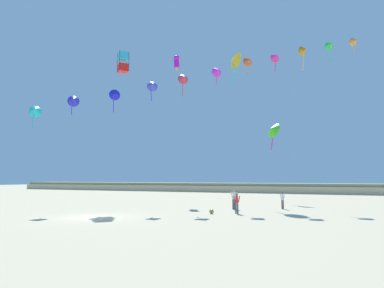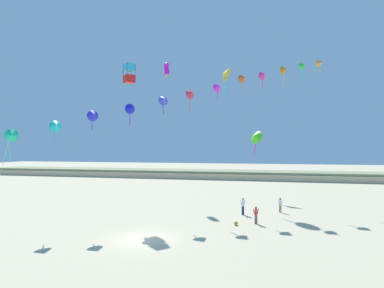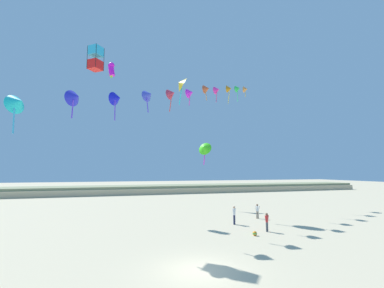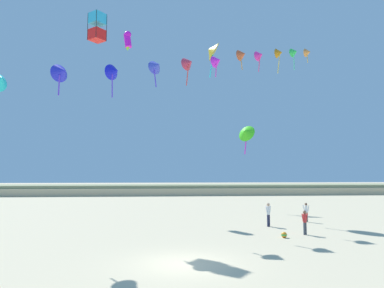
{
  "view_description": "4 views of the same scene",
  "coord_description": "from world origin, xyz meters",
  "px_view_note": "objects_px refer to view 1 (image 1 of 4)",
  "views": [
    {
      "loc": [
        16.48,
        -19.13,
        2.7
      ],
      "look_at": [
        3.26,
        9.26,
        5.87
      ],
      "focal_mm": 32.0,
      "sensor_mm": 36.0,
      "label": 1
    },
    {
      "loc": [
        8.76,
        -21.25,
        6.78
      ],
      "look_at": [
        0.86,
        13.19,
        7.38
      ],
      "focal_mm": 28.0,
      "sensor_mm": 36.0,
      "label": 2
    },
    {
      "loc": [
        -4.4,
        -13.31,
        5.19
      ],
      "look_at": [
        2.51,
        9.65,
        7.72
      ],
      "focal_mm": 24.0,
      "sensor_mm": 36.0,
      "label": 3
    },
    {
      "loc": [
        -0.81,
        -15.66,
        4.09
      ],
      "look_at": [
        1.09,
        9.35,
        6.17
      ],
      "focal_mm": 32.0,
      "sensor_mm": 36.0,
      "label": 4
    }
  ],
  "objects_px": {
    "large_kite_outer_drift": "(272,130)",
    "beach_ball": "(212,212)",
    "person_mid_center": "(234,198)",
    "large_kite_mid_trail": "(123,62)",
    "person_near_left": "(237,202)",
    "person_near_right": "(282,199)",
    "large_kite_low_lead": "(177,62)",
    "large_kite_high_solo": "(234,60)"
  },
  "relations": [
    {
      "from": "large_kite_outer_drift",
      "to": "beach_ball",
      "type": "relative_size",
      "value": 9.69
    },
    {
      "from": "large_kite_low_lead",
      "to": "large_kite_outer_drift",
      "type": "xyz_separation_m",
      "value": [
        13.27,
        -0.51,
        -10.45
      ]
    },
    {
      "from": "person_near_right",
      "to": "large_kite_mid_trail",
      "type": "xyz_separation_m",
      "value": [
        -17.22,
        -0.62,
        14.89
      ]
    },
    {
      "from": "large_kite_mid_trail",
      "to": "beach_ball",
      "type": "height_order",
      "value": "large_kite_mid_trail"
    },
    {
      "from": "person_mid_center",
      "to": "large_kite_low_lead",
      "type": "bearing_deg",
      "value": 134.9
    },
    {
      "from": "large_kite_high_solo",
      "to": "large_kite_outer_drift",
      "type": "bearing_deg",
      "value": 24.75
    },
    {
      "from": "person_near_right",
      "to": "beach_ball",
      "type": "bearing_deg",
      "value": -122.62
    },
    {
      "from": "person_near_right",
      "to": "large_kite_high_solo",
      "type": "height_order",
      "value": "large_kite_high_solo"
    },
    {
      "from": "large_kite_low_lead",
      "to": "large_kite_high_solo",
      "type": "xyz_separation_m",
      "value": [
        9.2,
        -2.38,
        -1.85
      ]
    },
    {
      "from": "person_mid_center",
      "to": "large_kite_outer_drift",
      "type": "relative_size",
      "value": 0.5
    },
    {
      "from": "large_kite_low_lead",
      "to": "large_kite_outer_drift",
      "type": "height_order",
      "value": "large_kite_low_lead"
    },
    {
      "from": "person_mid_center",
      "to": "beach_ball",
      "type": "xyz_separation_m",
      "value": [
        -0.36,
        -4.43,
        -0.84
      ]
    },
    {
      "from": "person_mid_center",
      "to": "large_kite_high_solo",
      "type": "relative_size",
      "value": 0.44
    },
    {
      "from": "large_kite_high_solo",
      "to": "beach_ball",
      "type": "distance_m",
      "value": 22.32
    },
    {
      "from": "large_kite_low_lead",
      "to": "large_kite_mid_trail",
      "type": "xyz_separation_m",
      "value": [
        -1.21,
        -10.72,
        -3.2
      ]
    },
    {
      "from": "person_near_right",
      "to": "large_kite_high_solo",
      "type": "bearing_deg",
      "value": 131.44
    },
    {
      "from": "large_kite_outer_drift",
      "to": "person_near_left",
      "type": "bearing_deg",
      "value": -88.92
    },
    {
      "from": "beach_ball",
      "to": "person_near_right",
      "type": "bearing_deg",
      "value": 57.38
    },
    {
      "from": "large_kite_low_lead",
      "to": "person_mid_center",
      "type": "bearing_deg",
      "value": -45.1
    },
    {
      "from": "person_mid_center",
      "to": "large_kite_outer_drift",
      "type": "height_order",
      "value": "large_kite_outer_drift"
    },
    {
      "from": "large_kite_high_solo",
      "to": "person_mid_center",
      "type": "bearing_deg",
      "value": -73.15
    },
    {
      "from": "person_near_right",
      "to": "large_kite_low_lead",
      "type": "height_order",
      "value": "large_kite_low_lead"
    },
    {
      "from": "person_near_left",
      "to": "person_near_right",
      "type": "height_order",
      "value": "person_near_left"
    },
    {
      "from": "person_near_left",
      "to": "beach_ball",
      "type": "distance_m",
      "value": 2.09
    },
    {
      "from": "large_kite_outer_drift",
      "to": "person_mid_center",
      "type": "bearing_deg",
      "value": -95.31
    },
    {
      "from": "person_near_left",
      "to": "person_mid_center",
      "type": "bearing_deg",
      "value": 111.33
    },
    {
      "from": "large_kite_mid_trail",
      "to": "large_kite_outer_drift",
      "type": "distance_m",
      "value": 19.14
    },
    {
      "from": "person_near_right",
      "to": "large_kite_outer_drift",
      "type": "bearing_deg",
      "value": 105.97
    },
    {
      "from": "large_kite_mid_trail",
      "to": "large_kite_high_solo",
      "type": "height_order",
      "value": "large_kite_high_solo"
    },
    {
      "from": "person_near_right",
      "to": "large_kite_mid_trail",
      "type": "relative_size",
      "value": 0.69
    },
    {
      "from": "person_near_right",
      "to": "large_kite_low_lead",
      "type": "distance_m",
      "value": 26.19
    },
    {
      "from": "large_kite_mid_trail",
      "to": "large_kite_outer_drift",
      "type": "xyz_separation_m",
      "value": [
        14.48,
        10.21,
        -7.25
      ]
    },
    {
      "from": "person_near_right",
      "to": "large_kite_outer_drift",
      "type": "distance_m",
      "value": 12.57
    },
    {
      "from": "large_kite_mid_trail",
      "to": "person_near_left",
      "type": "bearing_deg",
      "value": -18.79
    },
    {
      "from": "person_near_right",
      "to": "large_kite_low_lead",
      "type": "bearing_deg",
      "value": 147.75
    },
    {
      "from": "large_kite_mid_trail",
      "to": "beach_ball",
      "type": "distance_m",
      "value": 21.18
    },
    {
      "from": "large_kite_high_solo",
      "to": "person_near_left",
      "type": "bearing_deg",
      "value": -71.94
    },
    {
      "from": "person_mid_center",
      "to": "large_kite_mid_trail",
      "type": "xyz_separation_m",
      "value": [
        -13.39,
        1.5,
        14.78
      ]
    },
    {
      "from": "person_near_left",
      "to": "beach_ball",
      "type": "xyz_separation_m",
      "value": [
        -1.74,
        -0.91,
        -0.73
      ]
    },
    {
      "from": "person_mid_center",
      "to": "large_kite_mid_trail",
      "type": "bearing_deg",
      "value": 173.6
    },
    {
      "from": "large_kite_low_lead",
      "to": "large_kite_high_solo",
      "type": "relative_size",
      "value": 0.57
    },
    {
      "from": "beach_ball",
      "to": "large_kite_low_lead",
      "type": "bearing_deg",
      "value": 125.36
    }
  ]
}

